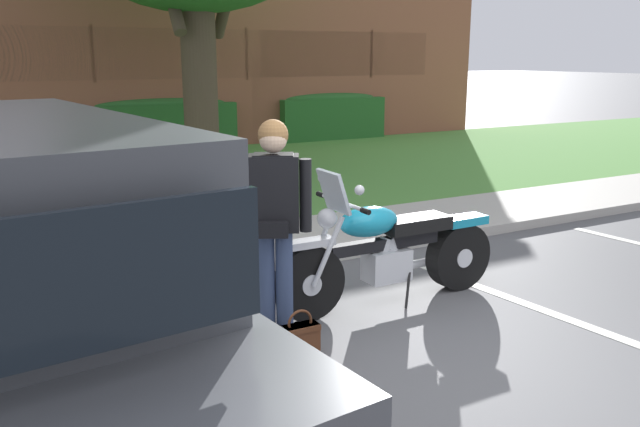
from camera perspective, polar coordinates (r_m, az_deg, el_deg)
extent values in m
plane|color=#565659|center=(4.68, 10.16, -14.23)|extent=(140.00, 140.00, 0.00)
cube|color=#B7B2A8|center=(6.84, -4.33, -4.38)|extent=(60.00, 0.20, 0.12)
cube|color=#B7B2A8|center=(7.60, -6.97, -2.77)|extent=(60.00, 1.50, 0.08)
cube|color=#518E3D|center=(11.69, -14.96, 2.59)|extent=(60.00, 7.27, 0.06)
cube|color=silver|center=(4.33, -2.81, -16.36)|extent=(0.62, 4.38, 0.01)
cube|color=silver|center=(5.90, 21.89, -8.94)|extent=(0.62, 4.38, 0.01)
cylinder|color=black|center=(5.48, -0.96, -6.10)|extent=(0.64, 0.11, 0.64)
cylinder|color=silver|center=(5.48, -0.96, -6.10)|extent=(0.18, 0.12, 0.18)
cylinder|color=black|center=(6.35, 11.90, -3.61)|extent=(0.64, 0.19, 0.64)
cylinder|color=silver|center=(6.35, 11.90, -3.61)|extent=(0.18, 0.20, 0.18)
cube|color=silver|center=(5.37, -0.97, -2.58)|extent=(0.44, 0.14, 0.06)
cube|color=teal|center=(6.30, 12.39, -0.58)|extent=(0.44, 0.20, 0.08)
cylinder|color=silver|center=(5.39, 0.71, -3.32)|extent=(0.31, 0.05, 0.58)
cylinder|color=silver|center=(5.52, -0.12, -2.90)|extent=(0.31, 0.05, 0.58)
sphere|color=silver|center=(5.41, 0.63, -0.43)|extent=(0.17, 0.17, 0.17)
cylinder|color=silver|center=(5.45, 1.91, 0.97)|extent=(0.04, 0.72, 0.03)
cylinder|color=black|center=(5.15, 3.97, 0.20)|extent=(0.04, 0.10, 0.04)
cylinder|color=black|center=(5.75, 0.07, 1.65)|extent=(0.04, 0.10, 0.04)
sphere|color=silver|center=(5.15, 3.45, 2.04)|extent=(0.08, 0.08, 0.08)
sphere|color=silver|center=(5.66, 0.19, 3.11)|extent=(0.08, 0.08, 0.08)
cube|color=#B2BCC6|center=(5.39, 1.19, 1.92)|extent=(0.14, 0.36, 0.35)
cube|color=black|center=(5.78, 5.61, -2.61)|extent=(1.10, 0.11, 0.10)
ellipsoid|color=teal|center=(5.63, 4.24, -0.70)|extent=(0.56, 0.33, 0.26)
cube|color=black|center=(5.93, 8.27, -0.87)|extent=(0.64, 0.29, 0.12)
cube|color=silver|center=(5.86, 5.81, -4.45)|extent=(0.40, 0.24, 0.28)
cylinder|color=silver|center=(5.79, 5.57, -3.00)|extent=(0.18, 0.12, 0.21)
cylinder|color=silver|center=(5.83, 6.12, -2.90)|extent=(0.18, 0.12, 0.21)
cylinder|color=silver|center=(6.20, 7.86, -4.44)|extent=(0.60, 0.09, 0.08)
cylinder|color=silver|center=(6.32, 9.32, -4.15)|extent=(0.60, 0.09, 0.08)
cylinder|color=black|center=(5.87, 7.62, -6.63)|extent=(0.12, 0.12, 0.30)
cube|color=black|center=(5.30, -3.07, -9.98)|extent=(0.21, 0.26, 0.10)
cube|color=black|center=(5.31, -4.60, -9.97)|extent=(0.21, 0.26, 0.10)
cylinder|color=navy|center=(5.18, -3.11, -6.03)|extent=(0.14, 0.14, 0.86)
cylinder|color=navy|center=(5.18, -4.67, -6.03)|extent=(0.14, 0.14, 0.86)
cube|color=black|center=(4.99, -4.02, 1.79)|extent=(0.44, 0.37, 0.58)
cube|color=black|center=(4.94, -4.07, 4.86)|extent=(0.36, 0.32, 0.06)
sphere|color=beige|center=(4.92, -4.10, 6.47)|extent=(0.21, 0.21, 0.21)
sphere|color=olive|center=(4.93, -4.10, 6.84)|extent=(0.23, 0.23, 0.23)
cube|color=black|center=(4.92, -4.05, -1.37)|extent=(0.24, 0.19, 0.12)
cylinder|color=black|center=(4.98, -1.26, 1.58)|extent=(0.09, 0.09, 0.56)
cylinder|color=black|center=(5.01, -6.76, 1.54)|extent=(0.09, 0.09, 0.56)
cube|color=#562D19|center=(4.93, -1.73, -10.93)|extent=(0.28, 0.12, 0.24)
cube|color=#562D19|center=(4.89, -1.72, -9.88)|extent=(0.28, 0.13, 0.04)
torus|color=#562D19|center=(4.88, -1.75, -9.43)|extent=(0.20, 0.02, 0.20)
cube|color=black|center=(3.88, -16.87, 2.80)|extent=(0.35, 2.71, 0.55)
cube|color=black|center=(2.14, -24.17, -6.39)|extent=(1.55, 0.22, 0.47)
cylinder|color=black|center=(5.70, -20.70, -6.46)|extent=(0.31, 0.62, 0.60)
cylinder|color=#4C3D2D|center=(12.13, -10.36, 10.60)|extent=(0.62, 0.62, 3.16)
cube|color=#286028|center=(15.53, -13.58, 7.24)|extent=(3.34, 0.90, 1.10)
ellipsoid|color=#286028|center=(15.49, -13.69, 9.26)|extent=(3.17, 0.84, 0.28)
cube|color=#286028|center=(17.18, 0.71, 8.18)|extent=(2.90, 0.90, 1.10)
ellipsoid|color=#286028|center=(17.13, 0.72, 10.02)|extent=(2.75, 0.84, 0.28)
cube|color=#93513D|center=(20.20, -21.70, 12.17)|extent=(20.50, 10.53, 3.99)
cube|color=#1E282D|center=(15.02, -19.15, 12.97)|extent=(17.42, 0.06, 1.10)
cube|color=#93513D|center=(15.01, -19.15, 12.97)|extent=(0.08, 0.04, 1.20)
cube|color=#93513D|center=(15.98, -6.42, 13.61)|extent=(0.08, 0.04, 1.20)
cube|color=#93513D|center=(17.60, 4.45, 13.64)|extent=(0.08, 0.04, 1.20)
cube|color=#473323|center=(16.28, -4.30, 9.62)|extent=(1.00, 0.08, 2.10)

